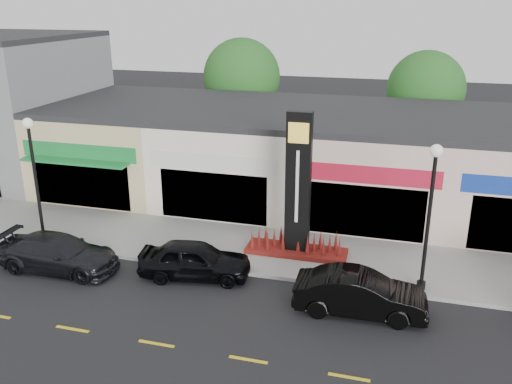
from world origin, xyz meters
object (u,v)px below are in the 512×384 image
car_dark_sedan (58,253)px  car_black_sedan (195,260)px  car_black_conv (360,294)px  lamp_east_near (430,204)px  lamp_west_near (34,168)px  pylon_sign (298,206)px

car_dark_sedan → car_black_sedan: 5.52m
car_black_sedan → car_black_conv: (6.38, -0.90, 0.01)m
car_dark_sedan → lamp_east_near: bearing=-82.8°
car_black_conv → lamp_west_near: bearing=79.9°
car_dark_sedan → lamp_west_near: bearing=46.5°
car_black_sedan → car_black_conv: 6.44m
pylon_sign → car_black_sedan: bearing=-140.9°
lamp_west_near → lamp_east_near: size_ratio=1.00×
car_black_sedan → pylon_sign: bearing=-60.2°
pylon_sign → car_dark_sedan: bearing=-157.6°
lamp_east_near → car_black_conv: bearing=-135.9°
pylon_sign → car_black_conv: 4.96m
lamp_west_near → car_black_conv: 14.35m
car_dark_sedan → car_black_sedan: bearing=-81.8°
pylon_sign → car_black_conv: (2.95, -3.68, -1.54)m
lamp_west_near → lamp_east_near: (16.00, 0.00, 0.00)m
car_black_sedan → car_black_conv: bearing=-107.3°
lamp_west_near → car_black_sedan: lamp_west_near is taller
pylon_sign → car_dark_sedan: pylon_sign is taller
pylon_sign → car_black_conv: bearing=-51.3°
lamp_west_near → lamp_east_near: same height
lamp_east_near → car_black_conv: size_ratio=1.22×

